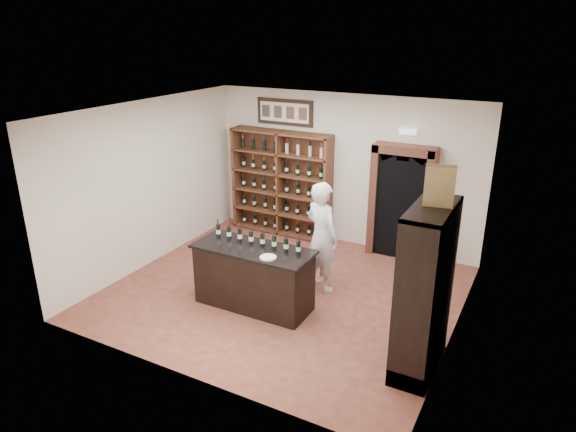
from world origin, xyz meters
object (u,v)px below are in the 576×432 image
object	(u,v)px
tasting_counter	(254,277)
side_cabinet	(425,315)
counter_bottle_0	(218,230)
wine_crate	(439,186)
wine_shelf	(282,183)
shopkeeper	(322,237)

from	to	relation	value
tasting_counter	side_cabinet	xyz separation A→B (m)	(2.72, -0.30, 0.26)
counter_bottle_0	wine_crate	xyz separation A→B (m)	(3.44, -0.34, 1.33)
tasting_counter	wine_crate	xyz separation A→B (m)	(2.72, -0.23, 1.95)
wine_shelf	wine_crate	bearing A→B (deg)	-39.61
tasting_counter	side_cabinet	size ratio (longest dim) A/B	0.85
wine_shelf	side_cabinet	world-z (taller)	same
wine_shelf	tasting_counter	world-z (taller)	wine_shelf
wine_shelf	shopkeeper	size ratio (longest dim) A/B	1.17
wine_crate	side_cabinet	bearing A→B (deg)	-97.27
tasting_counter	side_cabinet	world-z (taller)	side_cabinet
wine_shelf	side_cabinet	size ratio (longest dim) A/B	1.00
wine_crate	counter_bottle_0	bearing A→B (deg)	162.88
shopkeeper	wine_crate	world-z (taller)	wine_crate
tasting_counter	shopkeeper	bearing A→B (deg)	56.18
shopkeeper	wine_crate	bearing A→B (deg)	171.40
counter_bottle_0	side_cabinet	bearing A→B (deg)	-6.89
side_cabinet	shopkeeper	world-z (taller)	side_cabinet
tasting_counter	wine_crate	bearing A→B (deg)	-4.80
counter_bottle_0	side_cabinet	size ratio (longest dim) A/B	0.14
side_cabinet	counter_bottle_0	bearing A→B (deg)	173.11
tasting_counter	counter_bottle_0	size ratio (longest dim) A/B	6.27
wine_shelf	counter_bottle_0	bearing A→B (deg)	-82.32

